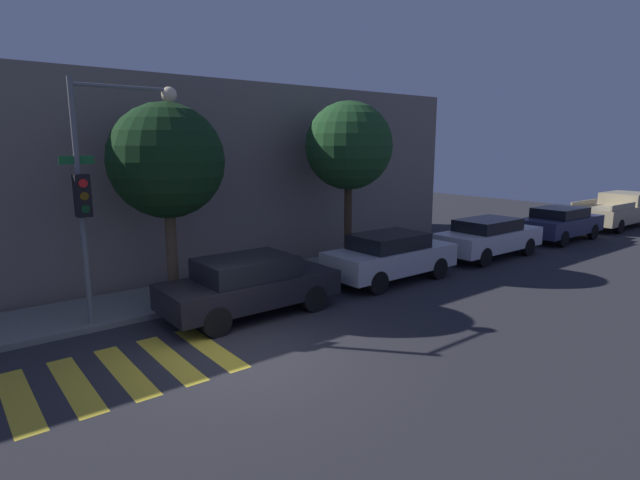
# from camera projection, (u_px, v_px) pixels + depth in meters

# --- Properties ---
(ground_plane) EXTENTS (60.00, 60.00, 0.00)m
(ground_plane) POSITION_uv_depth(u_px,v_px,m) (246.00, 356.00, 9.87)
(ground_plane) COLOR #28282D
(sidewalk) EXTENTS (26.00, 2.39, 0.14)m
(sidewalk) POSITION_uv_depth(u_px,v_px,m) (162.00, 299.00, 13.24)
(sidewalk) COLOR slate
(sidewalk) RESTS_ON ground
(building_row) EXTENTS (26.00, 6.00, 6.08)m
(building_row) POSITION_uv_depth(u_px,v_px,m) (104.00, 178.00, 16.21)
(building_row) COLOR slate
(building_row) RESTS_ON ground
(crosswalk) EXTENTS (4.72, 2.60, 0.00)m
(crosswalk) POSITION_uv_depth(u_px,v_px,m) (101.00, 378.00, 8.94)
(crosswalk) COLOR gold
(crosswalk) RESTS_ON ground
(traffic_light_pole) EXTENTS (2.64, 0.56, 5.51)m
(traffic_light_pole) POSITION_uv_depth(u_px,v_px,m) (104.00, 170.00, 10.88)
(traffic_light_pole) COLOR slate
(traffic_light_pole) RESTS_ON ground
(sedan_near_corner) EXTENTS (4.31, 1.83, 1.44)m
(sedan_near_corner) POSITION_uv_depth(u_px,v_px,m) (249.00, 284.00, 12.15)
(sedan_near_corner) COLOR black
(sedan_near_corner) RESTS_ON ground
(sedan_middle) EXTENTS (4.26, 1.76, 1.47)m
(sedan_middle) POSITION_uv_depth(u_px,v_px,m) (390.00, 256.00, 15.16)
(sedan_middle) COLOR #B7BABF
(sedan_middle) RESTS_ON ground
(sedan_far_end) EXTENTS (4.54, 1.74, 1.44)m
(sedan_far_end) POSITION_uv_depth(u_px,v_px,m) (488.00, 237.00, 18.31)
(sedan_far_end) COLOR silver
(sedan_far_end) RESTS_ON ground
(sedan_tail_of_row) EXTENTS (4.38, 1.82, 1.44)m
(sedan_tail_of_row) POSITION_uv_depth(u_px,v_px,m) (560.00, 223.00, 21.60)
(sedan_tail_of_row) COLOR #2D3351
(sedan_tail_of_row) RESTS_ON ground
(pickup_truck) EXTENTS (5.29, 2.08, 1.66)m
(pickup_truck) POSITION_uv_depth(u_px,v_px,m) (616.00, 210.00, 25.11)
(pickup_truck) COLOR tan
(pickup_truck) RESTS_ON ground
(tree_near_corner) EXTENTS (2.88, 2.88, 5.16)m
(tree_near_corner) POSITION_uv_depth(u_px,v_px,m) (167.00, 162.00, 12.48)
(tree_near_corner) COLOR brown
(tree_near_corner) RESTS_ON ground
(tree_midblock) EXTENTS (2.84, 2.84, 5.49)m
(tree_midblock) POSITION_uv_depth(u_px,v_px,m) (349.00, 146.00, 16.12)
(tree_midblock) COLOR #42301E
(tree_midblock) RESTS_ON ground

